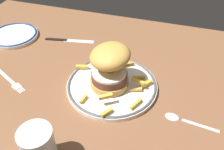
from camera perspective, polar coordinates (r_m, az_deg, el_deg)
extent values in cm
cube|color=brown|center=(71.16, -4.64, -4.49)|extent=(122.67, 91.31, 4.00)
cylinder|color=white|center=(69.73, 0.00, -2.50)|extent=(25.79, 25.79, 1.20)
torus|color=#4C4C51|center=(69.32, 0.00, -2.14)|extent=(25.39, 25.39, 0.80)
cylinder|color=gold|center=(68.21, -0.61, -1.53)|extent=(10.73, 10.73, 1.80)
cylinder|color=brown|center=(66.88, -0.63, -0.24)|extent=(9.97, 9.97, 2.24)
cylinder|color=white|center=(65.99, -0.63, 0.66)|extent=(9.47, 9.47, 0.50)
ellipsoid|color=yellow|center=(65.83, -0.31, 1.30)|extent=(2.60, 2.60, 1.40)
ellipsoid|color=gold|center=(63.79, -0.45, 4.50)|extent=(15.59, 15.35, 6.98)
cube|color=gold|center=(76.49, 0.85, 3.33)|extent=(2.89, 3.43, 0.75)
cube|color=gold|center=(68.72, 7.96, -2.07)|extent=(3.19, 3.87, 1.00)
cube|color=gold|center=(73.56, -3.66, 1.53)|extent=(1.97, 3.09, 0.81)
cube|color=gold|center=(70.64, 6.35, -0.59)|extent=(3.69, 1.85, 0.83)
cube|color=gold|center=(60.82, -1.27, -8.79)|extent=(2.54, 3.27, 0.88)
cube|color=gold|center=(74.02, -1.36, 1.95)|extent=(2.00, 4.86, 0.92)
cube|color=gold|center=(75.10, 3.48, 2.48)|extent=(4.16, 3.12, 0.81)
cube|color=gold|center=(67.14, 6.13, -1.46)|extent=(4.06, 1.62, 0.77)
cube|color=gold|center=(63.17, 5.65, -6.73)|extent=(2.46, 4.12, 0.73)
cube|color=gold|center=(64.71, -7.14, -5.46)|extent=(1.25, 3.07, 0.70)
cube|color=gold|center=(74.52, -7.00, 1.92)|extent=(3.94, 2.00, 0.94)
cube|color=#E9B04E|center=(66.90, 5.62, -3.38)|extent=(3.35, 1.80, 0.79)
cube|color=gold|center=(61.74, -1.52, -5.06)|extent=(3.49, 2.84, 0.99)
cylinder|color=silver|center=(53.41, -16.74, -16.01)|extent=(6.93, 6.93, 9.97)
cylinder|color=white|center=(98.64, -21.98, 8.53)|extent=(17.49, 17.49, 1.20)
torus|color=navy|center=(98.35, -22.07, 8.83)|extent=(17.09, 17.09, 0.80)
cube|color=silver|center=(79.92, -23.54, -0.38)|extent=(9.42, 5.29, 0.36)
cube|color=silver|center=(75.41, -21.47, -2.44)|extent=(3.12, 3.03, 0.32)
cube|color=silver|center=(74.00, -20.15, -2.98)|extent=(2.27, 1.29, 0.28)
cube|color=silver|center=(73.87, -20.48, -3.17)|extent=(2.27, 1.29, 0.28)
cube|color=silver|center=(73.75, -20.81, -3.36)|extent=(2.27, 1.29, 0.28)
cube|color=silver|center=(73.63, -21.13, -3.54)|extent=(2.27, 1.29, 0.28)
cube|color=black|center=(92.45, -12.98, 8.18)|extent=(8.08, 2.70, 0.70)
cube|color=silver|center=(90.18, -7.79, 7.93)|extent=(11.14, 3.86, 0.24)
cube|color=silver|center=(64.39, 20.05, -11.04)|extent=(9.03, 1.78, 0.32)
ellipsoid|color=silver|center=(64.10, 13.96, -9.29)|extent=(3.86, 2.98, 0.90)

